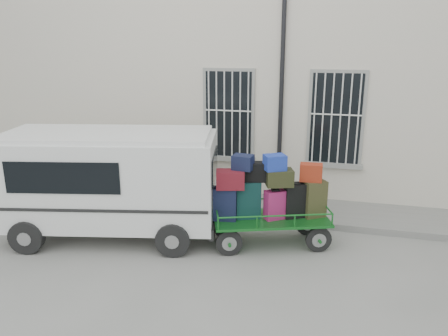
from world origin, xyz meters
The scene contains 5 objects.
ground centered at (0.00, 0.00, 0.00)m, with size 80.00×80.00×0.00m, color slate.
building centered at (0.00, 5.50, 3.00)m, with size 24.00×5.15×6.00m.
sidewalk centered at (0.00, 2.20, 0.07)m, with size 24.00×1.70×0.15m, color slate.
luggage_cart centered at (1.09, 0.29, 1.02)m, with size 2.76×1.76×1.94m.
van centered at (-2.26, -0.03, 1.31)m, with size 4.80×2.76×2.28m.
Camera 1 is at (2.23, -7.95, 4.03)m, focal length 35.00 mm.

